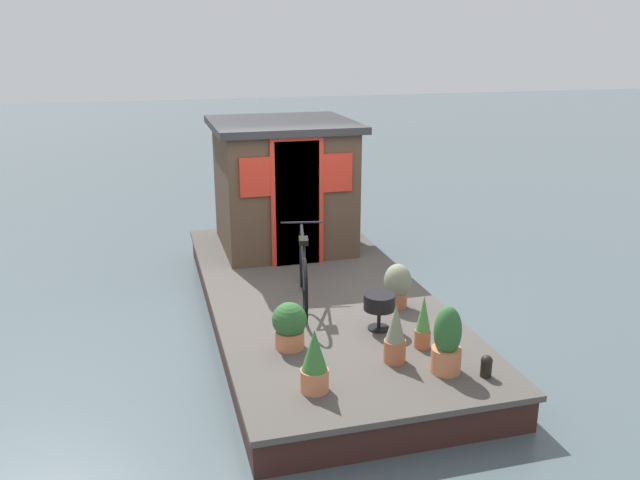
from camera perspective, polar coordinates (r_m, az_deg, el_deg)
name	(u,v)px	position (r m, az deg, el deg)	size (l,w,h in m)	color
ground_plane	(316,319)	(8.32, -0.36, -6.87)	(60.00, 60.00, 0.00)	#4C5B60
houseboat_deck	(316,304)	(8.24, -0.37, -5.58)	(5.94, 2.62, 0.40)	#4C4742
houseboat_cabin	(283,184)	(9.62, -3.21, 4.89)	(1.97, 2.01, 1.85)	#4C3828
bicycle	(303,270)	(7.64, -1.47, -2.65)	(1.75, 0.53, 0.86)	black
potted_plant_thyme	(397,285)	(7.60, 6.75, -3.87)	(0.31, 0.31, 0.52)	#B2603D
potted_plant_fern	(447,342)	(6.25, 10.98, -8.69)	(0.28, 0.28, 0.66)	#C6754C
potted_plant_rosemary	(395,335)	(6.37, 6.56, -8.19)	(0.21, 0.21, 0.59)	#B2603D
potted_plant_geranium	(423,323)	(6.69, 8.96, -7.14)	(0.16, 0.16, 0.56)	#B2603D
potted_plant_mint	(314,362)	(5.84, -0.49, -10.55)	(0.26, 0.26, 0.59)	#C6754C
potted_plant_ivy	(289,325)	(6.61, -2.67, -7.38)	(0.35, 0.35, 0.48)	#C6754C
charcoal_grill	(379,304)	(7.01, 5.18, -5.53)	(0.34, 0.34, 0.40)	black
mooring_bollard	(486,365)	(6.33, 14.26, -10.51)	(0.11, 0.11, 0.21)	black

